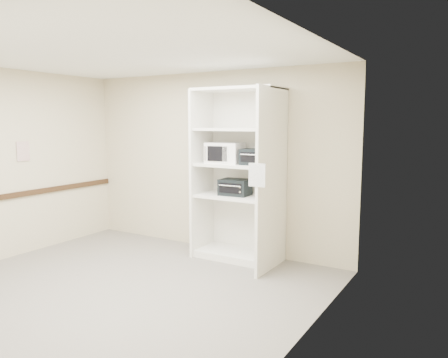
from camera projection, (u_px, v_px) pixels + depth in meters
The scene contains 12 objects.
floor at pixel (122, 288), 5.16m from camera, with size 4.50×4.00×0.01m, color slate.
ceiling at pixel (115, 54), 4.81m from camera, with size 4.50×4.00×0.01m, color white.
wall_back at pixel (212, 162), 6.69m from camera, with size 4.50×0.02×2.70m, color beige.
wall_left at pixel (1, 165), 6.13m from camera, with size 0.02×4.00×2.70m, color beige.
wall_right at pixel (306, 190), 3.84m from camera, with size 0.02×4.00×2.70m, color beige.
shelving_unit at pixel (241, 181), 6.13m from camera, with size 1.24×0.92×2.42m.
microwave at pixel (225, 153), 6.18m from camera, with size 0.49×0.37×0.29m, color white.
toaster_oven_upper at pixel (255, 157), 5.95m from camera, with size 0.38×0.28×0.22m, color black.
toaster_oven_lower at pixel (235, 187), 6.18m from camera, with size 0.41×0.31×0.23m, color black.
paper_sign at pixel (257, 175), 5.28m from camera, with size 0.22×0.01×0.28m, color white.
chair_rail at pixel (4, 197), 6.17m from camera, with size 0.04×3.98×0.08m, color #311E10.
wall_poster at pixel (23, 151), 6.40m from camera, with size 0.01×0.21×0.29m, color silver.
Camera 1 is at (3.57, -3.63, 1.94)m, focal length 35.00 mm.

